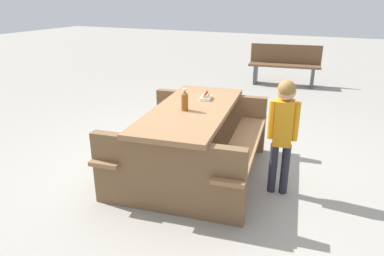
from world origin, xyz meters
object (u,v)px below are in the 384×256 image
object	(u,v)px
picnic_table	(192,135)
hotdog_tray	(206,96)
soda_bottle	(185,100)
child_in_coat	(283,123)
park_bench_mid	(285,64)

from	to	relation	value
picnic_table	hotdog_tray	distance (m)	0.49
soda_bottle	child_in_coat	bearing A→B (deg)	-84.83
park_bench_mid	picnic_table	bearing A→B (deg)	178.56
picnic_table	hotdog_tray	world-z (taller)	hotdog_tray
soda_bottle	park_bench_mid	xyz separation A→B (m)	(4.68, -0.15, -0.40)
picnic_table	child_in_coat	bearing A→B (deg)	-91.27
picnic_table	child_in_coat	xyz separation A→B (m)	(-0.02, -0.94, 0.28)
picnic_table	child_in_coat	world-z (taller)	child_in_coat
soda_bottle	park_bench_mid	bearing A→B (deg)	-1.78
soda_bottle	picnic_table	bearing A→B (deg)	-15.65
child_in_coat	park_bench_mid	xyz separation A→B (m)	(4.59, 0.83, -0.28)
soda_bottle	hotdog_tray	bearing A→B (deg)	-4.96
picnic_table	soda_bottle	distance (m)	0.42
picnic_table	park_bench_mid	world-z (taller)	park_bench_mid
picnic_table	park_bench_mid	bearing A→B (deg)	-1.44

